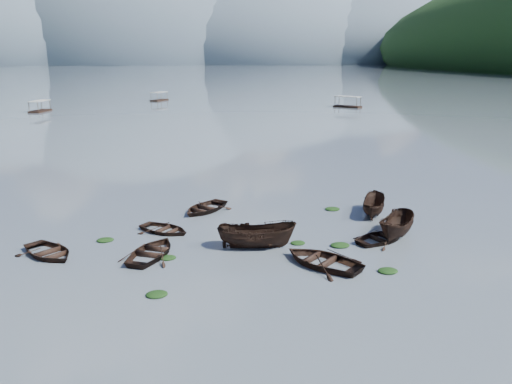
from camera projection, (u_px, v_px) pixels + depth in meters
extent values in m
plane|color=#535D68|center=(293.00, 287.00, 26.45)|extent=(2400.00, 2400.00, 0.00)
ellipsoid|color=#475666|center=(18.00, 63.00, 841.43)|extent=(520.00, 520.00, 280.00)
ellipsoid|color=#475666|center=(139.00, 63.00, 873.21)|extent=(520.00, 520.00, 340.00)
ellipsoid|color=#475666|center=(252.00, 63.00, 904.98)|extent=(520.00, 520.00, 260.00)
ellipsoid|color=#475666|center=(346.00, 62.00, 933.58)|extent=(520.00, 520.00, 220.00)
imported|color=black|center=(49.00, 256.00, 30.62)|extent=(5.08, 5.24, 0.88)
imported|color=black|center=(153.00, 256.00, 30.61)|extent=(4.80, 5.40, 0.92)
imported|color=black|center=(257.00, 248.00, 31.88)|extent=(5.26, 2.67, 1.94)
imported|color=black|center=(322.00, 265.00, 29.28)|extent=(5.85, 5.99, 1.01)
imported|color=black|center=(382.00, 241.00, 33.05)|extent=(4.73, 4.16, 0.81)
imported|color=black|center=(396.00, 237.00, 33.71)|extent=(4.48, 4.83, 1.85)
imported|color=black|center=(165.00, 232.00, 34.73)|extent=(4.71, 4.57, 0.80)
imported|color=black|center=(205.00, 211.00, 39.45)|extent=(5.34, 5.44, 0.92)
imported|color=black|center=(373.00, 214.00, 38.57)|extent=(3.39, 4.55, 1.66)
ellipsoid|color=black|center=(157.00, 295.00, 25.53)|extent=(1.12, 0.92, 0.24)
ellipsoid|color=black|center=(168.00, 259.00, 30.17)|extent=(1.03, 0.83, 0.23)
ellipsoid|color=black|center=(388.00, 272.00, 28.31)|extent=(1.16, 0.93, 0.25)
ellipsoid|color=black|center=(298.00, 244.00, 32.57)|extent=(0.97, 0.82, 0.22)
ellipsoid|color=black|center=(340.00, 246.00, 32.13)|extent=(1.25, 0.99, 0.26)
ellipsoid|color=black|center=(105.00, 241.00, 33.06)|extent=(1.13, 0.91, 0.24)
ellipsoid|color=black|center=(262.00, 244.00, 32.54)|extent=(1.04, 0.87, 0.22)
ellipsoid|color=black|center=(332.00, 210.00, 39.74)|extent=(1.20, 0.96, 0.26)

